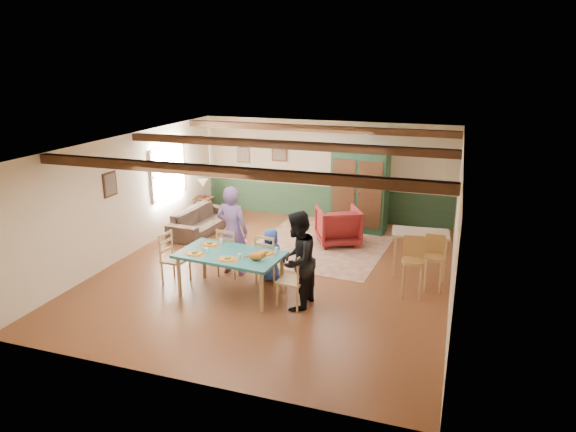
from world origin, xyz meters
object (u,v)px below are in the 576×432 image
(person_woman, at_px, (297,261))
(armoire, at_px, (360,189))
(person_man, at_px, (232,231))
(armchair, at_px, (338,226))
(table_lamp, at_px, (203,188))
(counter_table, at_px, (419,254))
(person_child, at_px, (271,255))
(sofa, at_px, (202,220))
(dining_chair_end_right, at_px, (291,279))
(cat, at_px, (256,255))
(dining_chair_end_left, at_px, (175,259))
(dining_chair_far_right, at_px, (269,258))
(dining_table, at_px, (231,274))
(dining_chair_far_left, at_px, (231,251))
(bar_stool_right, at_px, (434,264))
(bar_stool_left, at_px, (412,268))
(end_table, at_px, (204,207))

(person_woman, distance_m, armoire, 4.60)
(person_man, relative_size, armchair, 1.88)
(table_lamp, height_order, counter_table, table_lamp)
(person_child, height_order, armchair, person_child)
(person_man, bearing_deg, sofa, -44.41)
(armoire, xyz_separation_m, sofa, (-3.80, -1.37, -0.78))
(dining_chair_end_right, height_order, cat, dining_chair_end_right)
(person_child, relative_size, cat, 2.79)
(dining_chair_end_right, distance_m, armchair, 3.44)
(dining_chair_end_left, relative_size, cat, 2.64)
(dining_chair_far_right, bearing_deg, dining_table, 60.95)
(dining_chair_far_right, distance_m, person_man, 0.96)
(person_child, bearing_deg, dining_chair_far_left, 5.71)
(dining_table, height_order, cat, cat)
(table_lamp, bearing_deg, bar_stool_right, -24.34)
(armoire, distance_m, bar_stool_left, 3.94)
(person_woman, xyz_separation_m, bar_stool_left, (1.90, 1.06, -0.31))
(dining_chair_far_right, distance_m, dining_chair_end_right, 1.12)
(bar_stool_right, bearing_deg, dining_table, -163.59)
(dining_chair_far_right, height_order, dining_chair_end_right, same)
(cat, distance_m, armoire, 4.74)
(dining_chair_far_left, bearing_deg, dining_chair_far_right, 180.00)
(person_child, xyz_separation_m, bar_stool_left, (2.74, 0.11, 0.03))
(person_woman, distance_m, bar_stool_left, 2.20)
(dining_chair_far_left, distance_m, bar_stool_left, 3.61)
(armchair, distance_m, counter_table, 2.38)
(dining_chair_far_left, relative_size, bar_stool_left, 0.89)
(dining_chair_end_right, height_order, armoire, armoire)
(dining_chair_end_right, xyz_separation_m, armchair, (0.06, 3.43, -0.06))
(dining_chair_end_left, bearing_deg, dining_chair_far_left, -46.17)
(person_child, bearing_deg, armchair, -102.33)
(table_lamp, bearing_deg, dining_chair_far_left, -55.12)
(person_child, height_order, counter_table, person_child)
(person_child, height_order, armoire, armoire)
(cat, bearing_deg, person_child, 99.46)
(dining_chair_end_right, height_order, person_woman, person_woman)
(dining_chair_far_left, height_order, armchair, dining_chair_far_left)
(dining_chair_end_right, xyz_separation_m, bar_stool_right, (2.38, 1.49, 0.03))
(dining_chair_far_right, xyz_separation_m, person_man, (-0.85, 0.16, 0.42))
(dining_chair_end_right, distance_m, table_lamp, 5.94)
(dining_chair_far_left, distance_m, end_table, 4.21)
(counter_table, bearing_deg, armchair, 146.90)
(dining_chair_far_left, bearing_deg, person_man, -90.00)
(cat, bearing_deg, dining_chair_far_right, 100.37)
(dining_table, distance_m, cat, 0.79)
(dining_table, height_order, sofa, dining_table)
(dining_chair_far_right, xyz_separation_m, cat, (0.08, -0.90, 0.39))
(sofa, bearing_deg, table_lamp, 27.95)
(dining_table, distance_m, dining_chair_far_right, 0.90)
(armoire, relative_size, sofa, 1.04)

